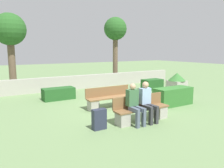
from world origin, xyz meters
TOP-DOWN VIEW (x-y plane):
  - ground_plane at (0.00, 0.00)m, footprint 60.00×60.00m
  - perimeter_wall at (0.00, 4.85)m, footprint 14.63×0.30m
  - bench_front at (-0.58, -2.12)m, footprint 2.08×0.49m
  - bench_left_side at (-0.61, -0.07)m, footprint 2.10×0.48m
  - person_seated_man at (-1.00, -2.27)m, footprint 0.38×0.63m
  - person_seated_woman at (-0.46, -2.26)m, footprint 0.38×0.63m
  - hedge_block_near_left at (3.79, 2.27)m, footprint 1.24×0.72m
  - hedge_block_near_right at (2.00, -1.11)m, footprint 1.80×0.72m
  - hedge_block_mid_left at (-1.99, 2.58)m, footprint 1.52×0.69m
  - planter_corner_left at (4.02, 0.53)m, footprint 0.95×0.95m
  - suitcase at (-2.19, -2.08)m, footprint 0.43×0.21m
  - tree_leftmost at (-3.53, 6.51)m, footprint 1.88×1.88m
  - tree_center_left at (3.63, 6.30)m, footprint 1.69×1.69m

SIDE VIEW (x-z plane):
  - ground_plane at x=0.00m, z-range 0.00..0.00m
  - hedge_block_mid_left at x=-1.99m, z-range 0.00..0.57m
  - hedge_block_near_left at x=3.79m, z-range 0.00..0.63m
  - suitcase at x=-2.19m, z-range -0.10..0.74m
  - bench_front at x=-0.58m, z-range -0.09..0.79m
  - bench_left_side at x=-0.61m, z-range -0.09..0.79m
  - hedge_block_near_right at x=2.00m, z-range 0.00..0.78m
  - perimeter_wall at x=0.00m, z-range 0.00..0.83m
  - planter_corner_left at x=4.02m, z-range 0.03..1.20m
  - person_seated_man at x=-1.00m, z-range 0.07..1.41m
  - person_seated_woman at x=-0.46m, z-range 0.08..1.44m
  - tree_leftmost at x=-3.53m, z-range 1.19..5.73m
  - tree_center_left at x=3.63m, z-range 1.36..6.17m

